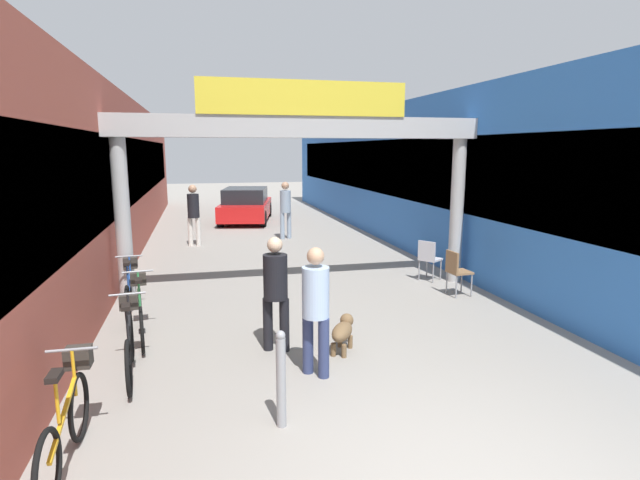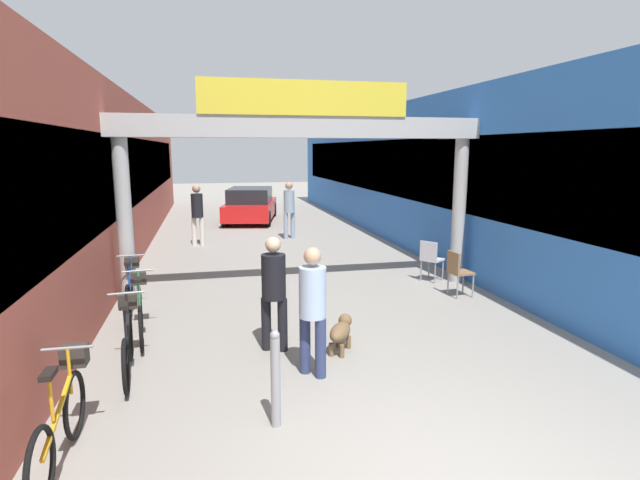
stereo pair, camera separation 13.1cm
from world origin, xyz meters
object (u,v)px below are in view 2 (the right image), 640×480
(pedestrian_elderly_walking, at_px, (289,206))
(cafe_chair_aluminium_farther, at_px, (431,257))
(pedestrian_companion, at_px, (274,287))
(bicycle_blue_farthest, at_px, (131,289))
(cafe_chair_wood_nearer, at_px, (458,269))
(dog_on_leash, at_px, (341,331))
(pedestrian_carrying_crate, at_px, (197,211))
(bicycle_green_third, at_px, (140,309))
(pedestrian_with_dog, at_px, (313,304))
(bollard_post_metal, at_px, (276,378))
(bicycle_black_second, at_px, (128,339))
(bicycle_orange_nearest, at_px, (62,416))
(parked_car_red, at_px, (251,205))

(pedestrian_elderly_walking, distance_m, cafe_chair_aluminium_farther, 6.26)
(pedestrian_companion, bearing_deg, pedestrian_elderly_walking, 79.40)
(pedestrian_elderly_walking, distance_m, bicycle_blue_farthest, 7.75)
(pedestrian_elderly_walking, height_order, cafe_chair_wood_nearer, pedestrian_elderly_walking)
(pedestrian_companion, relative_size, bicycle_blue_farthest, 0.97)
(dog_on_leash, distance_m, cafe_chair_aluminium_farther, 4.34)
(pedestrian_carrying_crate, distance_m, bicycle_blue_farthest, 6.24)
(bicycle_green_third, relative_size, cafe_chair_wood_nearer, 1.89)
(pedestrian_with_dog, height_order, dog_on_leash, pedestrian_with_dog)
(pedestrian_elderly_walking, height_order, bollard_post_metal, pedestrian_elderly_walking)
(pedestrian_carrying_crate, height_order, dog_on_leash, pedestrian_carrying_crate)
(pedestrian_companion, relative_size, dog_on_leash, 2.44)
(pedestrian_with_dog, xyz_separation_m, bollard_post_metal, (-0.62, -1.08, -0.42))
(pedestrian_with_dog, height_order, bicycle_black_second, pedestrian_with_dog)
(pedestrian_with_dog, xyz_separation_m, bicycle_blue_farthest, (-2.59, 3.09, -0.51))
(pedestrian_carrying_crate, height_order, pedestrian_elderly_walking, pedestrian_elderly_walking)
(pedestrian_with_dog, relative_size, dog_on_leash, 2.46)
(pedestrian_elderly_walking, bearing_deg, pedestrian_companion, -100.60)
(cafe_chair_wood_nearer, bearing_deg, dog_on_leash, -144.16)
(bicycle_orange_nearest, distance_m, bicycle_blue_farthest, 4.32)
(pedestrian_elderly_walking, distance_m, bicycle_black_second, 9.86)
(bicycle_green_third, bearing_deg, dog_on_leash, -23.05)
(pedestrian_carrying_crate, xyz_separation_m, cafe_chair_aluminium_farther, (4.96, -5.31, -0.51))
(bicycle_black_second, height_order, parked_car_red, parked_car_red)
(bicycle_green_third, xyz_separation_m, bollard_post_metal, (1.67, -2.95, 0.09))
(bicycle_black_second, distance_m, parked_car_red, 13.67)
(pedestrian_elderly_walking, bearing_deg, bicycle_black_second, -111.35)
(bicycle_blue_farthest, height_order, cafe_chair_aluminium_farther, bicycle_blue_farthest)
(bicycle_blue_farthest, distance_m, cafe_chair_wood_nearer, 6.05)
(cafe_chair_wood_nearer, bearing_deg, bicycle_green_third, -171.23)
(dog_on_leash, height_order, parked_car_red, parked_car_red)
(parked_car_red, bearing_deg, bollard_post_metal, -93.95)
(bicycle_black_second, bearing_deg, parked_car_red, 78.54)
(bicycle_orange_nearest, bearing_deg, pedestrian_with_dog, 25.37)
(cafe_chair_aluminium_farther, bearing_deg, parked_car_red, 106.55)
(pedestrian_companion, distance_m, cafe_chair_aluminium_farther, 4.86)
(pedestrian_carrying_crate, bearing_deg, cafe_chair_wood_nearer, -52.35)
(cafe_chair_wood_nearer, distance_m, cafe_chair_aluminium_farther, 1.15)
(bicycle_green_third, distance_m, bicycle_blue_farthest, 1.26)
(pedestrian_carrying_crate, relative_size, cafe_chair_aluminium_farther, 2.04)
(bicycle_orange_nearest, distance_m, bicycle_green_third, 3.11)
(pedestrian_companion, relative_size, bollard_post_metal, 1.58)
(bicycle_black_second, bearing_deg, bollard_post_metal, -45.27)
(cafe_chair_wood_nearer, height_order, cafe_chair_aluminium_farther, same)
(pedestrian_carrying_crate, distance_m, cafe_chair_wood_nearer, 8.18)
(parked_car_red, bearing_deg, pedestrian_carrying_crate, -112.28)
(cafe_chair_wood_nearer, bearing_deg, pedestrian_companion, -154.09)
(bicycle_black_second, bearing_deg, pedestrian_carrying_crate, 85.00)
(dog_on_leash, distance_m, bicycle_black_second, 2.84)
(pedestrian_carrying_crate, height_order, bicycle_black_second, pedestrian_carrying_crate)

